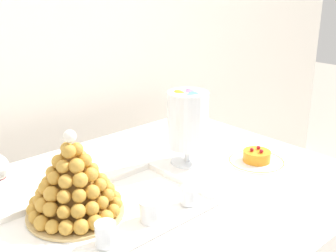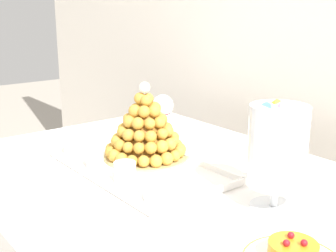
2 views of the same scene
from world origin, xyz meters
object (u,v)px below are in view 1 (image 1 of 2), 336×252
serving_tray (106,217)px  dessert_cup_centre (151,211)px  dessert_cup_mid_right (189,196)px  croquembouche (74,183)px  fruit_tart_plate (256,159)px  macaron_goblet (188,120)px  dessert_cup_mid_left (106,235)px

serving_tray → dessert_cup_centre: (0.08, -0.10, 0.03)m
dessert_cup_mid_right → croquembouche: bearing=147.8°
dessert_cup_centre → dessert_cup_mid_right: (0.14, -0.01, -0.00)m
serving_tray → fruit_tart_plate: 0.62m
serving_tray → macaron_goblet: macaron_goblet is taller
macaron_goblet → fruit_tart_plate: size_ratio=1.38×
croquembouche → serving_tray: bearing=-50.7°
fruit_tart_plate → dessert_cup_mid_left: bearing=-175.5°
fruit_tart_plate → serving_tray: bearing=175.0°
croquembouche → dessert_cup_centre: 0.22m
macaron_goblet → serving_tray: bearing=-164.9°
croquembouche → dessert_cup_mid_right: 0.33m
dessert_cup_mid_left → fruit_tart_plate: dessert_cup_mid_left is taller
serving_tray → macaron_goblet: size_ratio=2.09×
dessert_cup_mid_left → dessert_cup_centre: (0.15, 0.01, -0.00)m
macaron_goblet → croquembouche: bearing=-174.3°
dessert_cup_mid_left → serving_tray: bearing=55.3°
dessert_cup_mid_left → dessert_cup_mid_right: bearing=0.6°
dessert_cup_mid_left → macaron_goblet: size_ratio=0.21×
croquembouche → fruit_tart_plate: (0.67, -0.12, -0.09)m
croquembouche → dessert_cup_mid_left: bearing=-96.2°
dessert_cup_mid_right → macaron_goblet: bearing=46.1°
croquembouche → fruit_tart_plate: croquembouche is taller
dessert_cup_mid_right → dessert_cup_mid_left: bearing=-179.4°
dessert_cup_centre → fruit_tart_plate: bearing=4.7°
serving_tray → fruit_tart_plate: (0.61, -0.05, 0.01)m
dessert_cup_mid_left → macaron_goblet: (0.50, 0.22, 0.12)m
croquembouche → dessert_cup_mid_left: (-0.02, -0.17, -0.07)m
croquembouche → macaron_goblet: size_ratio=0.97×
croquembouche → dessert_cup_mid_right: (0.27, -0.17, -0.07)m
fruit_tart_plate → croquembouche: bearing=169.7°
dessert_cup_mid_left → dessert_cup_centre: bearing=3.6°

